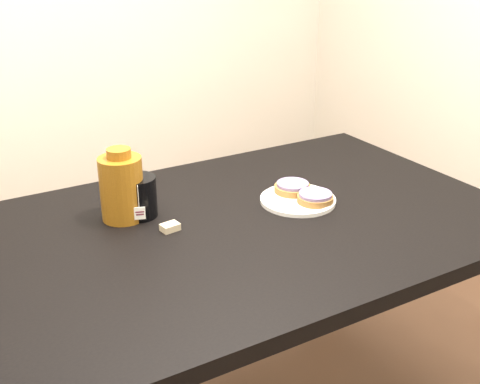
{
  "coord_description": "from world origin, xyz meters",
  "views": [
    {
      "loc": [
        -0.72,
        -1.2,
        1.44
      ],
      "look_at": [
        0.01,
        0.05,
        0.81
      ],
      "focal_mm": 45.0,
      "sensor_mm": 36.0,
      "label": 1
    }
  ],
  "objects_px": {
    "bagel_back": "(293,187)",
    "mug": "(137,196)",
    "teabag_pouch": "(170,227)",
    "bagel_front": "(315,198)",
    "table": "(244,249)",
    "bagel_package": "(122,187)",
    "plate": "(298,199)"
  },
  "relations": [
    {
      "from": "plate",
      "to": "mug",
      "type": "height_order",
      "value": "mug"
    },
    {
      "from": "plate",
      "to": "teabag_pouch",
      "type": "relative_size",
      "value": 4.65
    },
    {
      "from": "mug",
      "to": "teabag_pouch",
      "type": "height_order",
      "value": "mug"
    },
    {
      "from": "table",
      "to": "bagel_back",
      "type": "height_order",
      "value": "bagel_back"
    },
    {
      "from": "plate",
      "to": "bagel_front",
      "type": "bearing_deg",
      "value": -59.48
    },
    {
      "from": "plate",
      "to": "teabag_pouch",
      "type": "distance_m",
      "value": 0.38
    },
    {
      "from": "teabag_pouch",
      "to": "bagel_back",
      "type": "bearing_deg",
      "value": 3.75
    },
    {
      "from": "table",
      "to": "bagel_package",
      "type": "bearing_deg",
      "value": 146.96
    },
    {
      "from": "bagel_front",
      "to": "mug",
      "type": "distance_m",
      "value": 0.48
    },
    {
      "from": "bagel_front",
      "to": "teabag_pouch",
      "type": "distance_m",
      "value": 0.41
    },
    {
      "from": "mug",
      "to": "teabag_pouch",
      "type": "distance_m",
      "value": 0.13
    },
    {
      "from": "bagel_back",
      "to": "teabag_pouch",
      "type": "relative_size",
      "value": 3.1
    },
    {
      "from": "bagel_package",
      "to": "plate",
      "type": "bearing_deg",
      "value": -18.02
    },
    {
      "from": "plate",
      "to": "teabag_pouch",
      "type": "bearing_deg",
      "value": 176.93
    },
    {
      "from": "mug",
      "to": "teabag_pouch",
      "type": "xyz_separation_m",
      "value": [
        0.04,
        -0.12,
        -0.05
      ]
    },
    {
      "from": "plate",
      "to": "table",
      "type": "bearing_deg",
      "value": -172.34
    },
    {
      "from": "table",
      "to": "bagel_package",
      "type": "relative_size",
      "value": 7.31
    },
    {
      "from": "plate",
      "to": "bagel_package",
      "type": "distance_m",
      "value": 0.48
    },
    {
      "from": "bagel_back",
      "to": "bagel_package",
      "type": "height_order",
      "value": "bagel_package"
    },
    {
      "from": "table",
      "to": "bagel_package",
      "type": "height_order",
      "value": "bagel_package"
    },
    {
      "from": "mug",
      "to": "bagel_package",
      "type": "relative_size",
      "value": 0.8
    },
    {
      "from": "plate",
      "to": "mug",
      "type": "distance_m",
      "value": 0.44
    },
    {
      "from": "bagel_front",
      "to": "table",
      "type": "bearing_deg",
      "value": 174.96
    },
    {
      "from": "bagel_package",
      "to": "bagel_front",
      "type": "bearing_deg",
      "value": -21.78
    },
    {
      "from": "teabag_pouch",
      "to": "bagel_package",
      "type": "relative_size",
      "value": 0.23
    },
    {
      "from": "teabag_pouch",
      "to": "bagel_package",
      "type": "distance_m",
      "value": 0.17
    },
    {
      "from": "table",
      "to": "bagel_package",
      "type": "xyz_separation_m",
      "value": [
        -0.26,
        0.17,
        0.17
      ]
    },
    {
      "from": "teabag_pouch",
      "to": "bagel_package",
      "type": "height_order",
      "value": "bagel_package"
    },
    {
      "from": "plate",
      "to": "bagel_front",
      "type": "height_order",
      "value": "bagel_front"
    },
    {
      "from": "bagel_back",
      "to": "mug",
      "type": "relative_size",
      "value": 0.91
    },
    {
      "from": "mug",
      "to": "table",
      "type": "bearing_deg",
      "value": -16.79
    },
    {
      "from": "bagel_front",
      "to": "bagel_package",
      "type": "height_order",
      "value": "bagel_package"
    }
  ]
}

